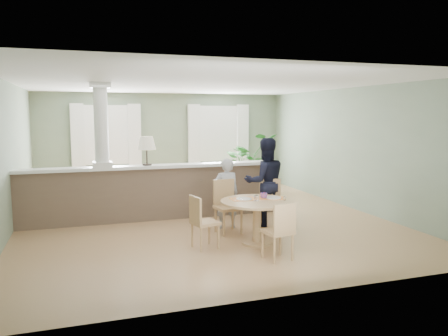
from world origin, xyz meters
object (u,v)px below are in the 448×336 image
object	(u,v)px
dining_table	(257,209)
chair_near	(280,229)
child_person	(226,193)
sofa	(127,190)
man_person	(265,182)
chair_far_man	(269,202)
chair_side	(201,220)
houseplant	(249,162)
chair_far_boy	(227,204)

from	to	relation	value
dining_table	chair_near	distance (m)	0.88
chair_near	child_person	distance (m)	2.00
sofa	dining_table	bearing A→B (deg)	-75.42
sofa	man_person	bearing A→B (deg)	-56.85
chair_far_man	chair_side	world-z (taller)	chair_far_man
houseplant	child_person	distance (m)	4.03
chair_near	man_person	bearing A→B (deg)	-116.00
chair_far_boy	child_person	size ratio (longest dim) A/B	0.72
child_person	dining_table	bearing A→B (deg)	102.84
chair_near	chair_side	bearing A→B (deg)	-52.60
chair_near	chair_side	size ratio (longest dim) A/B	1.01
sofa	houseplant	xyz separation A→B (m)	(3.44, 1.35, 0.37)
chair_near	dining_table	bearing A→B (deg)	-98.78
houseplant	dining_table	bearing A→B (deg)	-109.95
dining_table	chair_far_boy	xyz separation A→B (m)	(-0.25, 0.83, -0.05)
chair_far_man	dining_table	bearing A→B (deg)	-97.48
sofa	chair_near	bearing A→B (deg)	-80.58
chair_far_man	chair_side	distance (m)	1.69
chair_near	chair_side	distance (m)	1.30
houseplant	chair_far_boy	xyz separation A→B (m)	(-1.95, -3.85, -0.28)
sofa	houseplant	bearing A→B (deg)	8.25
dining_table	chair_far_boy	world-z (taller)	chair_far_boy
dining_table	chair_far_man	world-z (taller)	chair_far_man
chair_far_boy	child_person	world-z (taller)	child_person
houseplant	chair_far_man	xyz separation A→B (m)	(-1.13, -3.89, -0.29)
chair_far_boy	chair_side	world-z (taller)	chair_far_boy
houseplant	dining_table	size ratio (longest dim) A/B	1.35
sofa	chair_far_man	xyz separation A→B (m)	(2.32, -2.55, 0.08)
sofa	dining_table	world-z (taller)	sofa
chair_far_boy	dining_table	bearing A→B (deg)	-81.17
child_person	man_person	bearing A→B (deg)	-177.71
chair_far_man	chair_far_boy	bearing A→B (deg)	-154.60
chair_far_boy	child_person	xyz separation A→B (m)	(0.08, 0.27, 0.13)
chair_far_man	man_person	size ratio (longest dim) A/B	0.55
child_person	chair_near	bearing A→B (deg)	99.05
sofa	chair_far_boy	size ratio (longest dim) A/B	3.09
chair_side	child_person	world-z (taller)	child_person
sofa	dining_table	xyz separation A→B (m)	(1.75, -3.33, 0.15)
man_person	dining_table	bearing A→B (deg)	64.65
houseplant	man_person	world-z (taller)	man_person
houseplant	chair_far_man	distance (m)	4.06
chair_side	child_person	size ratio (longest dim) A/B	0.65
chair_near	man_person	xyz separation A→B (m)	(0.61, 1.95, 0.37)
chair_side	chair_near	bearing A→B (deg)	-146.43
dining_table	chair_far_man	size ratio (longest dim) A/B	1.29
sofa	dining_table	size ratio (longest dim) A/B	2.45
chair_near	chair_side	xyz separation A→B (m)	(-0.93, 0.90, -0.00)
dining_table	houseplant	bearing A→B (deg)	70.05
chair_far_man	sofa	bearing A→B (deg)	160.68
child_person	man_person	size ratio (longest dim) A/B	0.78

